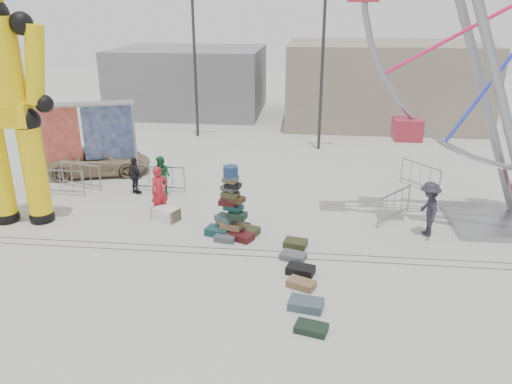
# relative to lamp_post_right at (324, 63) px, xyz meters

# --- Properties ---
(ground) EXTENTS (90.00, 90.00, 0.00)m
(ground) POSITION_rel_lamp_post_right_xyz_m (-3.09, -13.00, -4.48)
(ground) COLOR #9E9E99
(ground) RESTS_ON ground
(track_line_near) EXTENTS (40.00, 0.04, 0.01)m
(track_line_near) POSITION_rel_lamp_post_right_xyz_m (-3.09, -12.40, -4.48)
(track_line_near) COLOR #47443F
(track_line_near) RESTS_ON ground
(track_line_far) EXTENTS (40.00, 0.04, 0.01)m
(track_line_far) POSITION_rel_lamp_post_right_xyz_m (-3.09, -12.00, -4.48)
(track_line_far) COLOR #47443F
(track_line_far) RESTS_ON ground
(building_right) EXTENTS (12.00, 8.00, 5.00)m
(building_right) POSITION_rel_lamp_post_right_xyz_m (3.91, 7.00, -1.98)
(building_right) COLOR gray
(building_right) RESTS_ON ground
(building_left) EXTENTS (10.00, 8.00, 4.40)m
(building_left) POSITION_rel_lamp_post_right_xyz_m (-9.09, 9.00, -2.28)
(building_left) COLOR gray
(building_left) RESTS_ON ground
(lamp_post_right) EXTENTS (1.41, 0.25, 8.00)m
(lamp_post_right) POSITION_rel_lamp_post_right_xyz_m (0.00, 0.00, 0.00)
(lamp_post_right) COLOR #2D2D30
(lamp_post_right) RESTS_ON ground
(lamp_post_left) EXTENTS (1.41, 0.25, 8.00)m
(lamp_post_left) POSITION_rel_lamp_post_right_xyz_m (-7.00, 2.00, 0.00)
(lamp_post_left) COLOR #2D2D30
(lamp_post_left) RESTS_ON ground
(suitcase_tower) EXTENTS (1.88, 1.55, 2.43)m
(suitcase_tower) POSITION_rel_lamp_post_right_xyz_m (-3.05, -10.96, -3.80)
(suitcase_tower) COLOR #174246
(suitcase_tower) RESTS_ON ground
(crash_test_dummy) EXTENTS (3.36, 1.47, 8.42)m
(crash_test_dummy) POSITION_rel_lamp_post_right_xyz_m (-10.57, -10.64, -0.04)
(crash_test_dummy) COLOR black
(crash_test_dummy) RESTS_ON ground
(banner_scaffold) EXTENTS (4.61, 2.29, 3.34)m
(banner_scaffold) POSITION_rel_lamp_post_right_xyz_m (-10.33, -6.00, -1.97)
(banner_scaffold) COLOR gray
(banner_scaffold) RESTS_ON ground
(steamer_trunk) EXTENTS (1.08, 0.89, 0.44)m
(steamer_trunk) POSITION_rel_lamp_post_right_xyz_m (-5.59, -10.00, -4.26)
(steamer_trunk) COLOR silver
(steamer_trunk) RESTS_ON ground
(row_case_0) EXTENTS (0.81, 0.67, 0.21)m
(row_case_0) POSITION_rel_lamp_post_right_xyz_m (-0.91, -11.59, -4.38)
(row_case_0) COLOR #33381C
(row_case_0) RESTS_ON ground
(row_case_1) EXTENTS (0.86, 0.70, 0.19)m
(row_case_1) POSITION_rel_lamp_post_right_xyz_m (-0.95, -12.43, -4.39)
(row_case_1) COLOR #515458
(row_case_1) RESTS_ON ground
(row_case_2) EXTENTS (0.89, 0.68, 0.23)m
(row_case_2) POSITION_rel_lamp_post_right_xyz_m (-0.71, -13.29, -4.37)
(row_case_2) COLOR black
(row_case_2) RESTS_ON ground
(row_case_3) EXTENTS (0.86, 0.70, 0.21)m
(row_case_3) POSITION_rel_lamp_post_right_xyz_m (-0.67, -14.03, -4.38)
(row_case_3) COLOR brown
(row_case_3) RESTS_ON ground
(row_case_4) EXTENTS (0.95, 0.70, 0.23)m
(row_case_4) POSITION_rel_lamp_post_right_xyz_m (-0.52, -15.02, -4.37)
(row_case_4) COLOR #41545D
(row_case_4) RESTS_ON ground
(row_case_5) EXTENTS (0.86, 0.65, 0.17)m
(row_case_5) POSITION_rel_lamp_post_right_xyz_m (-0.38, -15.96, -4.40)
(row_case_5) COLOR black
(row_case_5) RESTS_ON ground
(barricade_dummy_a) EXTENTS (2.00, 0.22, 1.10)m
(barricade_dummy_a) POSITION_rel_lamp_post_right_xyz_m (-10.48, -8.04, -3.93)
(barricade_dummy_a) COLOR gray
(barricade_dummy_a) RESTS_ON ground
(barricade_dummy_b) EXTENTS (1.94, 0.68, 1.10)m
(barricade_dummy_b) POSITION_rel_lamp_post_right_xyz_m (-10.04, -7.12, -3.93)
(barricade_dummy_b) COLOR gray
(barricade_dummy_b) RESTS_ON ground
(barricade_dummy_c) EXTENTS (2.00, 0.19, 1.10)m
(barricade_dummy_c) POSITION_rel_lamp_post_right_xyz_m (-6.60, -7.16, -3.93)
(barricade_dummy_c) COLOR gray
(barricade_dummy_c) RESTS_ON ground
(barricade_wheel_front) EXTENTS (1.35, 1.60, 1.10)m
(barricade_wheel_front) POSITION_rel_lamp_post_right_xyz_m (2.48, -9.11, -3.93)
(barricade_wheel_front) COLOR gray
(barricade_wheel_front) RESTS_ON ground
(barricade_wheel_back) EXTENTS (1.32, 1.63, 1.10)m
(barricade_wheel_back) POSITION_rel_lamp_post_right_xyz_m (4.04, -5.67, -3.93)
(barricade_wheel_back) COLOR gray
(barricade_wheel_back) RESTS_ON ground
(pedestrian_red) EXTENTS (0.79, 0.78, 1.84)m
(pedestrian_red) POSITION_rel_lamp_post_right_xyz_m (-5.90, -9.59, -3.56)
(pedestrian_red) COLOR red
(pedestrian_red) RESTS_ON ground
(pedestrian_green) EXTENTS (0.91, 0.79, 1.61)m
(pedestrian_green) POSITION_rel_lamp_post_right_xyz_m (-6.41, -7.59, -3.68)
(pedestrian_green) COLOR #175D2E
(pedestrian_green) RESTS_ON ground
(pedestrian_black) EXTENTS (0.92, 0.86, 1.52)m
(pedestrian_black) POSITION_rel_lamp_post_right_xyz_m (-7.54, -7.53, -3.72)
(pedestrian_black) COLOR black
(pedestrian_black) RESTS_ON ground
(pedestrian_grey) EXTENTS (0.75, 1.24, 1.86)m
(pedestrian_grey) POSITION_rel_lamp_post_right_xyz_m (3.40, -10.23, -3.55)
(pedestrian_grey) COLOR #24232F
(pedestrian_grey) RESTS_ON ground
(parked_suv) EXTENTS (4.81, 3.24, 1.23)m
(parked_suv) POSITION_rel_lamp_post_right_xyz_m (-9.98, -5.27, -3.87)
(parked_suv) COLOR #958060
(parked_suv) RESTS_ON ground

